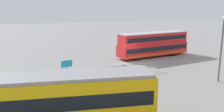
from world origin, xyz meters
TOP-DOWN VIEW (x-y plane):
  - ground_plane at (0.00, 0.00)m, footprint 160.00×160.00m
  - double_decker_bus at (-4.79, -3.08)m, footprint 11.73×4.24m
  - tram_yellow at (11.59, 13.48)m, footprint 13.19×4.50m
  - pedestrian_near_railing at (3.63, 5.84)m, footprint 0.42×0.42m
  - pedestrian_railing at (3.56, 4.29)m, footprint 9.67×0.15m
  - info_sign at (9.29, 4.45)m, footprint 1.18×0.35m
  - street_lamp at (-5.28, 9.63)m, footprint 0.36×0.36m

SIDE VIEW (x-z plane):
  - ground_plane at x=0.00m, z-range 0.00..0.00m
  - pedestrian_railing at x=3.56m, z-range 0.21..1.29m
  - pedestrian_near_railing at x=3.63m, z-range 0.13..1.81m
  - info_sign at x=9.29m, z-range 0.44..2.69m
  - tram_yellow at x=11.59m, z-range 0.07..3.50m
  - double_decker_bus at x=-4.79m, z-range 0.05..3.73m
  - street_lamp at x=-5.28m, z-range 0.57..7.15m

